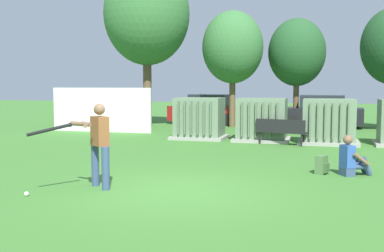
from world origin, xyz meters
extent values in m
plane|color=#3D752D|center=(0.00, 0.00, 0.00)|extent=(96.00, 96.00, 0.00)
cube|color=white|center=(-6.85, 10.50, 1.00)|extent=(4.80, 0.12, 2.00)
cube|color=#9E9B93|center=(-1.88, 9.07, 0.06)|extent=(2.10, 1.70, 0.12)
cube|color=slate|center=(-1.88, 9.07, 0.87)|extent=(1.80, 1.40, 1.50)
cube|color=#5B7056|center=(-2.51, 8.31, 0.87)|extent=(0.06, 0.12, 1.27)
cube|color=#5B7056|center=(-2.26, 8.31, 0.87)|extent=(0.06, 0.12, 1.27)
cube|color=#5B7056|center=(-2.00, 8.31, 0.87)|extent=(0.06, 0.12, 1.27)
cube|color=#5B7056|center=(-1.75, 8.31, 0.87)|extent=(0.06, 0.12, 1.27)
cube|color=#5B7056|center=(-1.49, 8.31, 0.87)|extent=(0.06, 0.12, 1.27)
cube|color=#5B7056|center=(-1.24, 8.31, 0.87)|extent=(0.06, 0.12, 1.27)
cube|color=#9E9B93|center=(0.61, 8.95, 0.06)|extent=(2.10, 1.70, 0.12)
cube|color=slate|center=(0.61, 8.95, 0.87)|extent=(1.80, 1.40, 1.50)
cube|color=#5B7056|center=(-0.03, 8.19, 0.87)|extent=(0.06, 0.12, 1.27)
cube|color=#5B7056|center=(0.22, 8.19, 0.87)|extent=(0.06, 0.12, 1.27)
cube|color=#5B7056|center=(0.48, 8.19, 0.87)|extent=(0.06, 0.12, 1.27)
cube|color=#5B7056|center=(0.73, 8.19, 0.87)|extent=(0.06, 0.12, 1.27)
cube|color=#5B7056|center=(0.99, 8.19, 0.87)|extent=(0.06, 0.12, 1.27)
cube|color=#5B7056|center=(1.24, 8.19, 0.87)|extent=(0.06, 0.12, 1.27)
cube|color=#9E9B93|center=(3.04, 8.75, 0.06)|extent=(2.10, 1.70, 0.12)
cube|color=slate|center=(3.04, 8.75, 0.87)|extent=(1.80, 1.40, 1.50)
cube|color=#5B7056|center=(2.40, 7.99, 0.87)|extent=(0.06, 0.12, 1.27)
cube|color=#5B7056|center=(2.66, 7.99, 0.87)|extent=(0.06, 0.12, 1.27)
cube|color=#5B7056|center=(2.91, 7.99, 0.87)|extent=(0.06, 0.12, 1.27)
cube|color=#5B7056|center=(3.17, 7.99, 0.87)|extent=(0.06, 0.12, 1.27)
cube|color=#5B7056|center=(3.42, 7.99, 0.87)|extent=(0.06, 0.12, 1.27)
cube|color=#5B7056|center=(3.68, 7.99, 0.87)|extent=(0.06, 0.12, 1.27)
cube|color=black|center=(1.43, 8.00, 0.45)|extent=(1.84, 0.83, 0.05)
cube|color=black|center=(1.38, 7.83, 0.70)|extent=(1.76, 0.48, 0.44)
cylinder|color=black|center=(0.72, 8.32, 0.21)|extent=(0.06, 0.06, 0.42)
cylinder|color=black|center=(2.20, 7.95, 0.21)|extent=(0.06, 0.06, 0.42)
cylinder|color=black|center=(0.65, 8.05, 0.21)|extent=(0.06, 0.06, 0.42)
cylinder|color=black|center=(2.14, 7.68, 0.21)|extent=(0.06, 0.06, 0.42)
cylinder|color=#384C75|center=(-1.39, -0.28, 0.44)|extent=(0.16, 0.16, 0.88)
cylinder|color=#384C75|center=(-1.77, 0.01, 0.44)|extent=(0.16, 0.16, 0.88)
cube|color=brown|center=(-1.58, -0.13, 1.18)|extent=(0.46, 0.43, 0.60)
sphere|color=brown|center=(-1.58, -0.13, 1.62)|extent=(0.23, 0.23, 0.23)
cylinder|color=brown|center=(-1.74, -0.49, 1.34)|extent=(0.37, 0.50, 0.09)
cylinder|color=brown|center=(-1.88, -0.38, 1.34)|extent=(0.54, 0.25, 0.09)
cylinder|color=black|center=(-2.23, -0.97, 1.27)|extent=(0.57, 0.71, 0.21)
sphere|color=black|center=(-1.97, -0.63, 1.34)|extent=(0.08, 0.08, 0.08)
sphere|color=white|center=(-2.62, -1.18, 0.04)|extent=(0.09, 0.09, 0.09)
cube|color=#384C75|center=(3.39, 2.60, 0.10)|extent=(0.37, 0.41, 0.20)
cube|color=#3359B2|center=(3.39, 2.60, 0.46)|extent=(0.37, 0.42, 0.52)
sphere|color=brown|center=(3.39, 2.60, 0.85)|extent=(0.22, 0.22, 0.22)
cylinder|color=#384C75|center=(3.54, 2.79, 0.22)|extent=(0.46, 0.33, 0.13)
cylinder|color=#384C75|center=(3.73, 2.90, 0.23)|extent=(0.32, 0.25, 0.46)
cylinder|color=#384C75|center=(3.63, 2.62, 0.22)|extent=(0.46, 0.33, 0.13)
cylinder|color=#384C75|center=(3.83, 2.73, 0.23)|extent=(0.32, 0.25, 0.46)
cylinder|color=brown|center=(3.47, 2.90, 0.42)|extent=(0.40, 0.27, 0.32)
cylinder|color=brown|center=(3.69, 2.50, 0.42)|extent=(0.40, 0.27, 0.32)
cube|color=#4C723F|center=(2.81, 2.68, 0.22)|extent=(0.31, 0.37, 0.44)
cube|color=#3D5B33|center=(2.93, 2.62, 0.15)|extent=(0.14, 0.23, 0.22)
cylinder|color=brown|center=(-5.82, 13.64, 1.75)|extent=(0.43, 0.43, 3.51)
ellipsoid|color=#387038|center=(-5.82, 13.64, 5.68)|extent=(4.32, 4.32, 5.13)
cylinder|color=brown|center=(-1.58, 14.48, 1.24)|extent=(0.30, 0.30, 2.47)
ellipsoid|color=#387038|center=(-1.58, 14.48, 4.01)|extent=(3.04, 3.04, 3.62)
cylinder|color=brown|center=(1.51, 15.48, 1.16)|extent=(0.29, 0.29, 2.32)
ellipsoid|color=#235128|center=(1.51, 15.48, 3.76)|extent=(2.86, 2.86, 3.39)
cube|color=maroon|center=(-3.17, 15.96, 0.58)|extent=(4.39, 2.26, 0.80)
cube|color=#262B33|center=(-3.02, 15.94, 1.30)|extent=(2.29, 1.83, 0.64)
cylinder|color=black|center=(-4.58, 15.29, 0.32)|extent=(0.66, 0.31, 0.64)
cylinder|color=black|center=(-4.34, 16.98, 0.32)|extent=(0.66, 0.31, 0.64)
cylinder|color=black|center=(-2.00, 14.94, 0.32)|extent=(0.66, 0.31, 0.64)
cylinder|color=black|center=(-1.76, 16.62, 0.32)|extent=(0.66, 0.31, 0.64)
cube|color=black|center=(2.67, 15.55, 0.58)|extent=(4.29, 1.93, 0.80)
cube|color=#262B33|center=(2.82, 15.54, 1.30)|extent=(2.18, 1.67, 0.64)
cylinder|color=black|center=(1.32, 14.77, 0.32)|extent=(0.65, 0.25, 0.64)
cylinder|color=black|center=(1.41, 16.47, 0.32)|extent=(0.65, 0.25, 0.64)
cylinder|color=black|center=(3.92, 14.63, 0.32)|extent=(0.65, 0.25, 0.64)
cylinder|color=black|center=(4.01, 16.33, 0.32)|extent=(0.65, 0.25, 0.64)
camera|label=1|loc=(2.79, -8.80, 2.12)|focal=43.79mm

